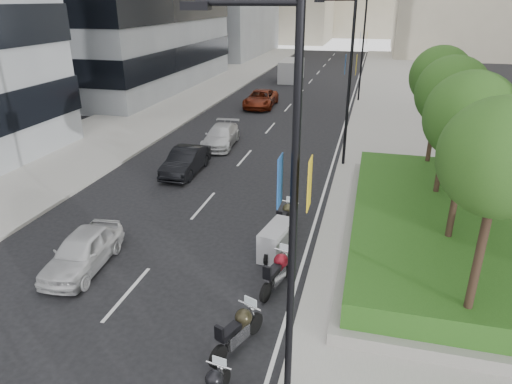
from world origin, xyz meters
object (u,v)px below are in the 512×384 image
(motorcycle_6, at_px, (286,217))
(car_d, at_px, (261,99))
(motorcycle_5, at_px, (277,241))
(motorcycle_3, at_px, (238,330))
(lamp_post_1, at_px, (347,75))
(lamp_post_2, at_px, (361,44))
(delivery_van, at_px, (291,71))
(lamp_post_0, at_px, (286,207))
(motorcycle_4, at_px, (278,272))
(car_a, at_px, (83,251))
(car_b, at_px, (186,161))
(car_c, at_px, (221,136))

(motorcycle_6, relative_size, car_d, 0.40)
(motorcycle_5, bearing_deg, motorcycle_3, -169.19)
(lamp_post_1, relative_size, car_d, 1.73)
(lamp_post_2, relative_size, delivery_van, 1.62)
(lamp_post_0, xyz_separation_m, motorcycle_4, (-1.02, 4.54, -4.47))
(lamp_post_1, bearing_deg, motorcycle_6, -100.45)
(motorcycle_5, height_order, car_d, car_d)
(motorcycle_4, bearing_deg, car_a, 108.21)
(lamp_post_2, bearing_deg, car_b, -110.68)
(motorcycle_3, height_order, car_a, car_a)
(motorcycle_4, xyz_separation_m, car_a, (-6.84, -0.51, 0.07))
(motorcycle_4, relative_size, car_b, 0.53)
(motorcycle_4, distance_m, car_d, 27.02)
(lamp_post_0, relative_size, delivery_van, 1.62)
(lamp_post_0, distance_m, car_a, 9.87)
(motorcycle_5, height_order, car_c, car_c)
(car_b, relative_size, delivery_van, 0.76)
(lamp_post_0, relative_size, motorcycle_3, 4.28)
(motorcycle_6, bearing_deg, delivery_van, 20.28)
(motorcycle_3, distance_m, delivery_van, 43.61)
(lamp_post_1, height_order, motorcycle_4, lamp_post_1)
(motorcycle_4, xyz_separation_m, car_b, (-7.00, 9.22, 0.09))
(lamp_post_2, bearing_deg, car_d, -151.43)
(lamp_post_1, bearing_deg, motorcycle_5, -98.15)
(car_a, height_order, car_b, car_b)
(motorcycle_4, bearing_deg, car_d, 28.92)
(motorcycle_4, distance_m, car_b, 11.57)
(lamp_post_0, height_order, motorcycle_6, lamp_post_0)
(lamp_post_2, bearing_deg, lamp_post_0, -90.00)
(car_a, height_order, delivery_van, delivery_van)
(car_c, bearing_deg, lamp_post_1, -19.00)
(delivery_van, bearing_deg, lamp_post_2, -51.03)
(car_b, distance_m, car_d, 16.89)
(lamp_post_2, height_order, car_d, lamp_post_2)
(lamp_post_2, distance_m, car_c, 18.35)
(motorcycle_4, bearing_deg, lamp_post_2, 12.03)
(motorcycle_3, relative_size, car_c, 0.47)
(lamp_post_2, xyz_separation_m, car_c, (-7.75, -16.04, -4.41))
(lamp_post_2, distance_m, motorcycle_6, 26.79)
(car_b, height_order, car_c, car_b)
(lamp_post_1, distance_m, car_c, 9.13)
(motorcycle_4, relative_size, car_d, 0.43)
(lamp_post_0, bearing_deg, car_d, 104.63)
(motorcycle_6, height_order, delivery_van, delivery_van)
(car_b, distance_m, delivery_van, 30.89)
(delivery_van, bearing_deg, motorcycle_4, -80.60)
(car_d, bearing_deg, car_b, -91.93)
(car_c, bearing_deg, motorcycle_6, -63.76)
(motorcycle_5, relative_size, car_c, 0.45)
(motorcycle_3, bearing_deg, car_a, 90.17)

